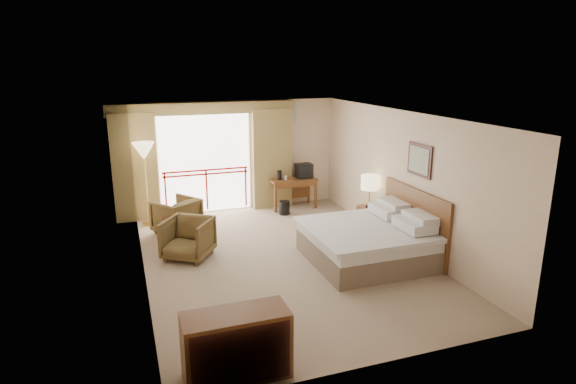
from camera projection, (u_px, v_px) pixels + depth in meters
name	position (u px, v px, depth m)	size (l,w,h in m)	color
floor	(283.00, 259.00, 9.10)	(7.00, 7.00, 0.00)	gray
ceiling	(282.00, 115.00, 8.39)	(7.00, 7.00, 0.00)	white
wall_back	(237.00, 156.00, 11.93)	(5.00, 5.00, 0.00)	beige
wall_front	(379.00, 263.00, 5.56)	(5.00, 5.00, 0.00)	beige
wall_left	(139.00, 203.00, 7.95)	(7.00, 7.00, 0.00)	beige
wall_right	(401.00, 179.00, 9.55)	(7.00, 7.00, 0.00)	beige
balcony_door	(205.00, 164.00, 11.70)	(2.40, 2.40, 0.00)	white
balcony_railing	(206.00, 180.00, 11.78)	(2.09, 0.03, 1.02)	#B1170F
curtain_left	(135.00, 168.00, 11.04)	(1.00, 0.26, 2.50)	olive
curtain_right	(272.00, 159.00, 12.09)	(1.00, 0.26, 2.50)	olive
valance	(204.00, 108.00, 11.25)	(4.40, 0.22, 0.28)	olive
hvac_vent	(287.00, 113.00, 12.06)	(0.50, 0.04, 0.50)	silver
bed	(369.00, 241.00, 8.93)	(2.13, 2.06, 0.97)	brown
headboard	(414.00, 222.00, 9.17)	(0.06, 2.10, 1.30)	#582D12
framed_art	(420.00, 160.00, 8.86)	(0.04, 0.72, 0.60)	black
nightstand	(369.00, 219.00, 10.50)	(0.39, 0.47, 0.56)	#582D12
table_lamp	(370.00, 183.00, 10.34)	(0.38, 0.38, 0.67)	tan
phone	(371.00, 207.00, 10.26)	(0.19, 0.15, 0.09)	black
desk	(292.00, 185.00, 12.18)	(1.16, 0.56, 0.76)	#582D12
tv	(304.00, 171.00, 12.14)	(0.40, 0.32, 0.37)	black
coffee_maker	(279.00, 175.00, 11.95)	(0.11, 0.11, 0.24)	black
cup	(286.00, 178.00, 11.97)	(0.07, 0.07, 0.10)	white
wastebasket	(284.00, 208.00, 11.71)	(0.26, 0.26, 0.33)	black
armchair_far	(177.00, 233.00, 10.48)	(0.82, 0.85, 0.77)	#49391D
armchair_near	(189.00, 257.00, 9.16)	(0.82, 0.85, 0.77)	#49391D
side_table	(174.00, 227.00, 9.79)	(0.46, 0.46, 0.51)	black
book	(174.00, 220.00, 9.74)	(0.15, 0.20, 0.02)	white
floor_lamp	(144.00, 154.00, 10.59)	(0.48, 0.48, 1.89)	tan
dresser	(236.00, 346.00, 5.59)	(1.24, 0.53, 0.83)	#582D12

